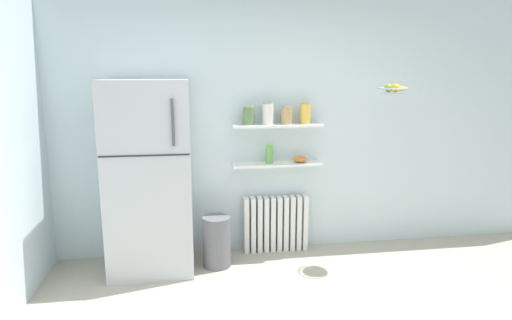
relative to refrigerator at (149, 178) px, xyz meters
The scene contains 13 objects.
back_wall 1.34m from the refrigerator, 16.80° to the left, with size 7.04×0.10×2.60m, color silver.
refrigerator is the anchor object (origin of this frame).
radiator 1.41m from the refrigerator, 10.88° to the left, with size 0.67×0.12×0.59m.
wall_shelf_lower 1.27m from the refrigerator, ahead, with size 0.90×0.22×0.03m, color white.
wall_shelf_upper 1.34m from the refrigerator, ahead, with size 0.90×0.22×0.03m, color white.
storage_jar_0 1.12m from the refrigerator, 12.32° to the left, with size 0.11×0.11×0.19m.
storage_jar_1 1.30m from the refrigerator, 10.32° to the left, with size 0.11×0.11×0.23m.
storage_jar_2 1.46m from the refrigerator, ahead, with size 0.12×0.12×0.18m.
storage_jar_3 1.65m from the refrigerator, ahead, with size 0.10×0.10×0.22m.
vase 1.20m from the refrigerator, 10.19° to the left, with size 0.07×0.07×0.18m, color #66A84C.
shelf_bowl 1.50m from the refrigerator, ahead, with size 0.14×0.14×0.06m, color orange.
trash_bin 0.89m from the refrigerator, ahead, with size 0.27×0.27×0.50m, color slate.
hanging_fruit_basket 2.43m from the refrigerator, ahead, with size 0.28×0.28×0.09m.
Camera 1 is at (-0.83, -2.32, 1.86)m, focal length 30.40 mm.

